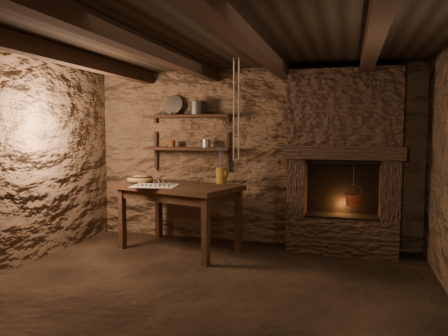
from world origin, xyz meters
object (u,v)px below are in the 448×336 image
(iron_stockpot, at_px, (198,109))
(wooden_bowl, at_px, (140,180))
(work_table, at_px, (179,215))
(red_pot, at_px, (353,199))
(stoneware_jug, at_px, (221,168))

(iron_stockpot, bearing_deg, wooden_bowl, -142.53)
(work_table, distance_m, wooden_bowl, 0.73)
(wooden_bowl, bearing_deg, iron_stockpot, 37.47)
(iron_stockpot, bearing_deg, red_pot, -3.29)
(wooden_bowl, height_order, iron_stockpot, iron_stockpot)
(stoneware_jug, relative_size, red_pot, 0.90)
(stoneware_jug, xyz_separation_m, wooden_bowl, (-1.07, -0.20, -0.17))
(work_table, xyz_separation_m, iron_stockpot, (0.06, 0.56, 1.39))
(work_table, distance_m, stoneware_jug, 0.82)
(wooden_bowl, relative_size, iron_stockpot, 1.64)
(work_table, bearing_deg, wooden_bowl, -168.85)
(stoneware_jug, height_order, red_pot, stoneware_jug)
(stoneware_jug, relative_size, wooden_bowl, 1.40)
(iron_stockpot, relative_size, red_pot, 0.39)
(work_table, distance_m, red_pot, 2.21)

